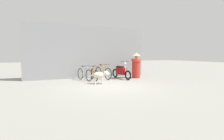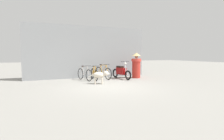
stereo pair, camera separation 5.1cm
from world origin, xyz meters
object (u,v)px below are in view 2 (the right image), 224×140
at_px(bicycle_1, 94,74).
at_px(bicycle_2, 103,73).
at_px(motorcycle, 121,72).
at_px(stray_dog, 100,75).
at_px(bicycle_0, 85,74).
at_px(person_in_robes, 136,65).

relative_size(bicycle_1, bicycle_2, 0.94).
bearing_deg(motorcycle, stray_dog, -62.93).
height_order(bicycle_0, stray_dog, bicycle_0).
height_order(bicycle_1, person_in_robes, person_in_robes).
bearing_deg(stray_dog, person_in_robes, 46.79).
bearing_deg(bicycle_0, stray_dog, 0.27).
bearing_deg(person_in_robes, bicycle_1, -39.82).
xyz_separation_m(bicycle_2, motorcycle, (1.07, -0.42, 0.06)).
height_order(bicycle_1, bicycle_2, bicycle_2).
distance_m(bicycle_2, person_in_robes, 2.22).
height_order(stray_dog, person_in_robes, person_in_robes).
distance_m(bicycle_0, person_in_robes, 3.40).
xyz_separation_m(bicycle_2, stray_dog, (-0.79, -1.78, 0.08)).
distance_m(bicycle_0, motorcycle, 2.31).
height_order(motorcycle, stray_dog, motorcycle).
relative_size(bicycle_0, stray_dog, 1.57).
bearing_deg(bicycle_2, person_in_robes, 63.54).
height_order(bicycle_2, person_in_robes, person_in_robes).
height_order(bicycle_0, bicycle_1, bicycle_0).
relative_size(bicycle_0, person_in_robes, 1.00).
xyz_separation_m(stray_dog, person_in_robes, (2.92, 1.33, 0.39)).
bearing_deg(bicycle_0, motorcycle, 69.02).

